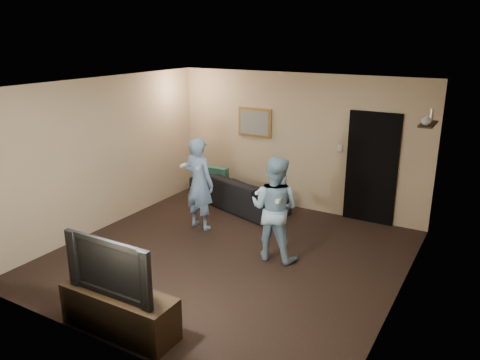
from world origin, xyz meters
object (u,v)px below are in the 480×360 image
Objects in this scene: wii_player_right at (275,208)px; television at (116,264)px; tv_console at (120,311)px; sofa at (238,191)px; wii_player_left at (199,184)px.

television is at bearing -105.42° from wii_player_right.
television is 0.75× the size of wii_player_right.
wii_player_right is at bearing 74.02° from television.
tv_console is at bearing 0.00° from television.
wii_player_right is (1.60, -1.65, 0.49)m from sofa.
wii_player_right reaches higher than tv_console.
tv_console is at bearing -72.37° from wii_player_left.
wii_player_left is at bearing 105.75° from sofa.
wii_player_right is (1.64, -0.40, -0.01)m from wii_player_left.
tv_console is at bearing -105.42° from wii_player_right.
television is at bearing 119.67° from sofa.
television is (0.89, -4.20, 0.54)m from sofa.
wii_player_left reaches higher than television.
sofa is 1.79× the size of television.
wii_player_right is at bearing 151.70° from sofa.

